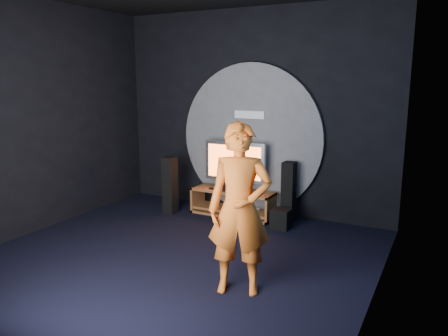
# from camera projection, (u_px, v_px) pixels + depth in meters

# --- Properties ---
(floor) EXTENTS (5.00, 5.00, 0.00)m
(floor) POSITION_uv_depth(u_px,v_px,m) (173.00, 259.00, 5.74)
(floor) COLOR black
(floor) RESTS_ON ground
(back_wall) EXTENTS (5.00, 0.04, 3.50)m
(back_wall) POSITION_uv_depth(u_px,v_px,m) (252.00, 113.00, 7.56)
(back_wall) COLOR black
(back_wall) RESTS_ON ground
(left_wall) EXTENTS (0.04, 5.00, 3.50)m
(left_wall) POSITION_uv_depth(u_px,v_px,m) (31.00, 118.00, 6.52)
(left_wall) COLOR black
(left_wall) RESTS_ON ground
(right_wall) EXTENTS (0.04, 5.00, 3.50)m
(right_wall) POSITION_uv_depth(u_px,v_px,m) (382.00, 139.00, 4.25)
(right_wall) COLOR black
(right_wall) RESTS_ON ground
(wall_disc_panel) EXTENTS (2.60, 0.11, 2.60)m
(wall_disc_panel) POSITION_uv_depth(u_px,v_px,m) (250.00, 139.00, 7.60)
(wall_disc_panel) COLOR #515156
(wall_disc_panel) RESTS_ON ground
(media_console) EXTENTS (1.45, 0.45, 0.45)m
(media_console) POSITION_uv_depth(u_px,v_px,m) (233.00, 204.00, 7.54)
(media_console) COLOR brown
(media_console) RESTS_ON ground
(tv) EXTENTS (1.11, 0.22, 0.83)m
(tv) POSITION_uv_depth(u_px,v_px,m) (235.00, 163.00, 7.46)
(tv) COLOR #A2A2A9
(tv) RESTS_ON media_console
(center_speaker) EXTENTS (0.40, 0.15, 0.15)m
(center_speaker) POSITION_uv_depth(u_px,v_px,m) (230.00, 187.00, 7.40)
(center_speaker) COLOR black
(center_speaker) RESTS_ON media_console
(remote) EXTENTS (0.18, 0.05, 0.02)m
(remote) POSITION_uv_depth(u_px,v_px,m) (214.00, 189.00, 7.53)
(remote) COLOR black
(remote) RESTS_ON media_console
(tower_speaker_left) EXTENTS (0.20, 0.22, 1.00)m
(tower_speaker_left) POSITION_uv_depth(u_px,v_px,m) (170.00, 185.00, 7.61)
(tower_speaker_left) COLOR black
(tower_speaker_left) RESTS_ON ground
(tower_speaker_right) EXTENTS (0.20, 0.22, 1.00)m
(tower_speaker_right) POSITION_uv_depth(u_px,v_px,m) (289.00, 192.00, 7.16)
(tower_speaker_right) COLOR black
(tower_speaker_right) RESTS_ON ground
(subwoofer) EXTENTS (0.28, 0.28, 0.31)m
(subwoofer) POSITION_uv_depth(u_px,v_px,m) (281.00, 219.00, 6.88)
(subwoofer) COLOR black
(subwoofer) RESTS_ON ground
(player) EXTENTS (0.80, 0.67, 1.89)m
(player) POSITION_uv_depth(u_px,v_px,m) (240.00, 209.00, 4.70)
(player) COLOR #C55B1A
(player) RESTS_ON ground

